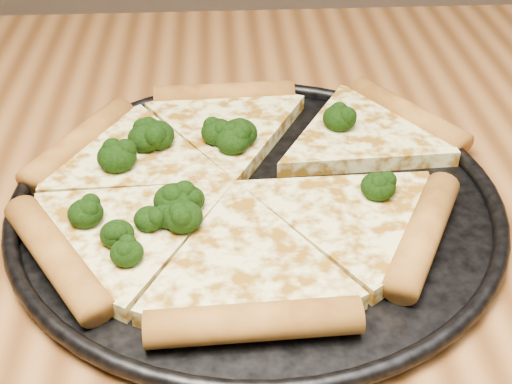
{
  "coord_description": "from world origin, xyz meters",
  "views": [
    {
      "loc": [
        -0.03,
        -0.45,
        1.1
      ],
      "look_at": [
        -0.0,
        0.01,
        0.77
      ],
      "focal_mm": 48.84,
      "sensor_mm": 36.0,
      "label": 1
    }
  ],
  "objects": [
    {
      "name": "pizza",
      "position": [
        -0.01,
        0.02,
        0.77
      ],
      "size": [
        0.4,
        0.35,
        0.03
      ],
      "rotation": [
        0.0,
        0.0,
        0.04
      ],
      "color": "#FFF89C",
      "rests_on": "pizza_pan"
    },
    {
      "name": "pizza_pan",
      "position": [
        -0.0,
        0.01,
        0.76
      ],
      "size": [
        0.4,
        0.4,
        0.02
      ],
      "color": "black",
      "rests_on": "dining_table"
    },
    {
      "name": "dining_table",
      "position": [
        0.0,
        0.0,
        0.66
      ],
      "size": [
        1.2,
        0.9,
        0.75
      ],
      "color": "#965F2E",
      "rests_on": "ground"
    },
    {
      "name": "broccoli_florets",
      "position": [
        -0.05,
        0.03,
        0.78
      ],
      "size": [
        0.26,
        0.21,
        0.03
      ],
      "color": "black",
      "rests_on": "pizza"
    }
  ]
}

